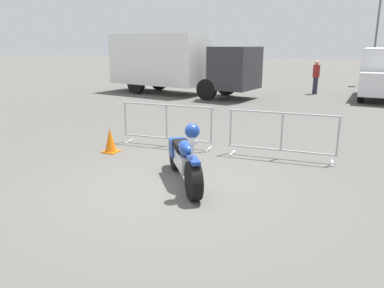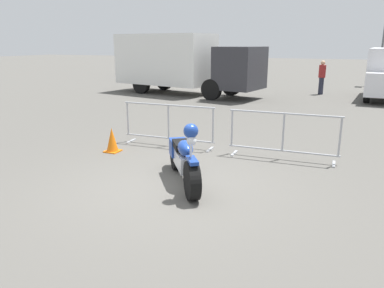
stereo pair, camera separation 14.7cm
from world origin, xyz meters
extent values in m
plane|color=#54514C|center=(0.00, 0.00, 0.00)|extent=(120.00, 120.00, 0.00)
cylinder|color=black|center=(0.59, -0.38, 0.33)|extent=(0.53, 0.65, 0.66)
cylinder|color=black|center=(-0.33, 0.92, 0.33)|extent=(0.53, 0.65, 0.66)
cube|color=silver|center=(0.13, 0.27, 0.43)|extent=(0.70, 0.85, 0.29)
ellipsoid|color=navy|center=(0.24, 0.12, 0.72)|extent=(0.55, 0.63, 0.27)
cube|color=black|center=(0.02, 0.42, 0.68)|extent=(0.55, 0.61, 0.12)
cube|color=navy|center=(-0.18, 0.71, 0.54)|extent=(0.48, 0.49, 0.33)
cube|color=navy|center=(0.59, -0.38, 0.68)|extent=(0.36, 0.42, 0.06)
cylinder|color=silver|center=(0.53, -0.30, 0.82)|extent=(0.06, 0.06, 0.46)
sphere|color=silver|center=(0.56, -0.34, 1.00)|extent=(0.17, 0.17, 0.17)
sphere|color=navy|center=(0.53, -0.30, 1.16)|extent=(0.25, 0.25, 0.25)
cylinder|color=#9EA0A5|center=(-1.30, 2.48, 1.05)|extent=(2.46, 0.11, 0.04)
cylinder|color=#9EA0A5|center=(-1.30, 2.48, 0.20)|extent=(2.46, 0.11, 0.04)
cylinder|color=#9EA0A5|center=(-2.49, 2.44, 0.62)|extent=(0.05, 0.05, 0.85)
cylinder|color=#9EA0A5|center=(-1.30, 2.48, 0.62)|extent=(0.05, 0.05, 0.85)
cylinder|color=#9EA0A5|center=(-0.12, 2.51, 0.62)|extent=(0.05, 0.05, 0.85)
cube|color=#9EA0A5|center=(-2.42, 2.45, 0.01)|extent=(0.07, 0.44, 0.03)
cube|color=#9EA0A5|center=(-0.19, 2.51, 0.01)|extent=(0.07, 0.44, 0.03)
cylinder|color=#9EA0A5|center=(1.56, 2.48, 1.05)|extent=(2.46, 0.11, 0.04)
cylinder|color=#9EA0A5|center=(1.56, 2.48, 0.20)|extent=(2.46, 0.11, 0.04)
cylinder|color=#9EA0A5|center=(0.38, 2.44, 0.62)|extent=(0.05, 0.05, 0.85)
cylinder|color=#9EA0A5|center=(1.56, 2.48, 0.62)|extent=(0.05, 0.05, 0.85)
cylinder|color=#9EA0A5|center=(2.74, 2.51, 0.62)|extent=(0.05, 0.05, 0.85)
cube|color=#9EA0A5|center=(0.45, 2.45, 0.01)|extent=(0.07, 0.44, 0.03)
cube|color=#9EA0A5|center=(2.67, 2.51, 0.01)|extent=(0.07, 0.44, 0.03)
cube|color=white|center=(-6.22, 11.84, 1.73)|extent=(5.33, 3.16, 2.50)
cube|color=#2D2D33|center=(-1.99, 11.07, 1.43)|extent=(2.16, 2.47, 1.90)
cylinder|color=black|center=(-2.73, 12.19, 0.48)|extent=(0.99, 0.45, 0.96)
cylinder|color=black|center=(-3.08, 10.29, 0.48)|extent=(0.99, 0.45, 0.96)
cylinder|color=black|center=(-6.88, 12.95, 0.48)|extent=(0.99, 0.45, 0.96)
cylinder|color=black|center=(-7.23, 11.05, 0.48)|extent=(0.99, 0.45, 0.96)
cylinder|color=black|center=(3.45, 12.25, 0.36)|extent=(0.30, 0.74, 0.72)
cylinder|color=black|center=(3.73, 15.54, 0.36)|extent=(0.30, 0.74, 0.72)
cube|color=#284799|center=(-12.58, 20.83, 0.60)|extent=(2.23, 4.39, 0.69)
cube|color=#1E232B|center=(-12.60, 20.68, 1.18)|extent=(1.84, 2.34, 0.49)
cylinder|color=black|center=(-13.13, 22.26, 0.31)|extent=(0.29, 0.65, 0.63)
cylinder|color=black|center=(-11.70, 22.07, 0.31)|extent=(0.29, 0.65, 0.63)
cylinder|color=black|center=(-13.47, 19.58, 0.31)|extent=(0.29, 0.65, 0.63)
cylinder|color=black|center=(-12.04, 19.40, 0.31)|extent=(0.29, 0.65, 0.63)
cube|color=#B7BABF|center=(-9.39, 20.68, 0.58)|extent=(2.16, 4.26, 0.66)
cube|color=#1E232B|center=(-9.41, 20.54, 1.15)|extent=(1.78, 2.26, 0.47)
cylinder|color=black|center=(-9.92, 22.06, 0.30)|extent=(0.28, 0.63, 0.61)
cylinder|color=black|center=(-8.53, 21.88, 0.30)|extent=(0.28, 0.63, 0.61)
cylinder|color=black|center=(-10.25, 19.47, 0.30)|extent=(0.28, 0.63, 0.61)
cylinder|color=black|center=(-8.86, 19.29, 0.30)|extent=(0.28, 0.63, 0.61)
cube|color=#236B38|center=(-6.20, 20.46, 0.58)|extent=(2.15, 4.23, 0.66)
cube|color=#1E232B|center=(-6.21, 20.32, 1.14)|extent=(1.77, 2.25, 0.47)
cylinder|color=black|center=(-6.72, 21.84, 0.30)|extent=(0.28, 0.63, 0.60)
cylinder|color=black|center=(-5.34, 21.66, 0.30)|extent=(0.28, 0.63, 0.60)
cylinder|color=black|center=(-7.05, 19.26, 0.30)|extent=(0.28, 0.63, 0.60)
cylinder|color=black|center=(-5.67, 19.09, 0.30)|extent=(0.28, 0.63, 0.60)
cylinder|color=#262838|center=(1.34, 14.38, 0.42)|extent=(0.27, 0.27, 0.85)
cylinder|color=maroon|center=(1.34, 14.38, 1.16)|extent=(0.38, 0.38, 0.62)
sphere|color=tan|center=(1.34, 14.38, 1.58)|extent=(0.22, 0.22, 0.22)
cube|color=orange|center=(-2.31, 1.45, 0.01)|extent=(0.34, 0.34, 0.03)
cone|color=orange|center=(-2.31, 1.45, 0.31)|extent=(0.28, 0.28, 0.56)
cylinder|color=#595B60|center=(4.21, 20.43, 2.75)|extent=(0.12, 0.12, 5.50)
camera|label=1|loc=(2.78, -5.81, 2.55)|focal=35.00mm
camera|label=2|loc=(2.92, -5.76, 2.55)|focal=35.00mm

